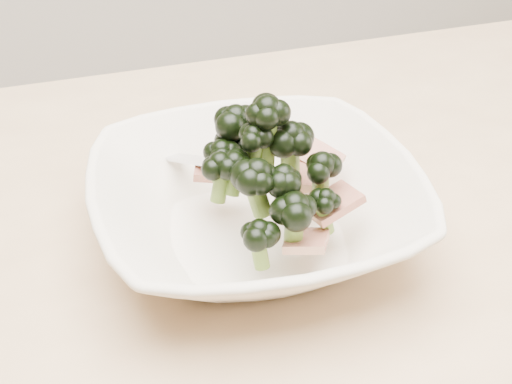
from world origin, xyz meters
TOP-DOWN VIEW (x-y plane):
  - dining_table at (0.00, 0.00)m, footprint 1.20×0.80m
  - broccoli_dish at (0.02, 0.01)m, footprint 0.30×0.30m

SIDE VIEW (x-z plane):
  - dining_table at x=0.00m, z-range 0.28..1.03m
  - broccoli_dish at x=0.02m, z-range 0.72..0.86m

